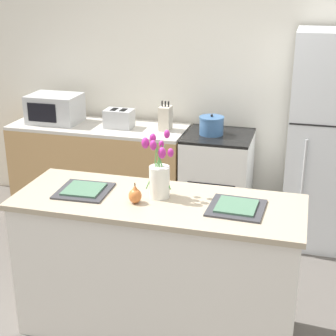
{
  "coord_description": "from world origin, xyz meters",
  "views": [
    {
      "loc": [
        0.83,
        -2.78,
        2.24
      ],
      "look_at": [
        0.0,
        0.25,
        1.07
      ],
      "focal_mm": 55.0,
      "sensor_mm": 36.0,
      "label": 1
    }
  ],
  "objects_px": {
    "plate_setting_right": "(237,207)",
    "plate_setting_left": "(84,190)",
    "pear_figurine": "(135,195)",
    "refrigerator": "(329,142)",
    "knife_block": "(165,118)",
    "cooking_pot": "(211,126)",
    "microwave": "(55,108)",
    "toaster": "(119,119)",
    "stove_range": "(217,182)",
    "flower_vase": "(159,175)"
  },
  "relations": [
    {
      "from": "plate_setting_right",
      "to": "plate_setting_left",
      "type": "bearing_deg",
      "value": 180.0
    },
    {
      "from": "pear_figurine",
      "to": "plate_setting_left",
      "type": "distance_m",
      "value": 0.38
    },
    {
      "from": "refrigerator",
      "to": "knife_block",
      "type": "height_order",
      "value": "refrigerator"
    },
    {
      "from": "refrigerator",
      "to": "cooking_pot",
      "type": "bearing_deg",
      "value": -179.44
    },
    {
      "from": "cooking_pot",
      "to": "microwave",
      "type": "bearing_deg",
      "value": 179.68
    },
    {
      "from": "refrigerator",
      "to": "toaster",
      "type": "height_order",
      "value": "refrigerator"
    },
    {
      "from": "stove_range",
      "to": "plate_setting_left",
      "type": "xyz_separation_m",
      "value": [
        -0.59,
        -1.59,
        0.5
      ]
    },
    {
      "from": "flower_vase",
      "to": "cooking_pot",
      "type": "xyz_separation_m",
      "value": [
        0.04,
        1.54,
        -0.1
      ]
    },
    {
      "from": "refrigerator",
      "to": "toaster",
      "type": "distance_m",
      "value": 1.89
    },
    {
      "from": "plate_setting_right",
      "to": "microwave",
      "type": "relative_size",
      "value": 0.7
    },
    {
      "from": "knife_block",
      "to": "cooking_pot",
      "type": "bearing_deg",
      "value": -3.77
    },
    {
      "from": "refrigerator",
      "to": "microwave",
      "type": "height_order",
      "value": "refrigerator"
    },
    {
      "from": "stove_range",
      "to": "flower_vase",
      "type": "distance_m",
      "value": 1.68
    },
    {
      "from": "stove_range",
      "to": "pear_figurine",
      "type": "bearing_deg",
      "value": -97.35
    },
    {
      "from": "stove_range",
      "to": "plate_setting_left",
      "type": "distance_m",
      "value": 1.77
    },
    {
      "from": "stove_range",
      "to": "refrigerator",
      "type": "xyz_separation_m",
      "value": [
        0.95,
        0.0,
        0.47
      ]
    },
    {
      "from": "flower_vase",
      "to": "cooking_pot",
      "type": "bearing_deg",
      "value": 88.54
    },
    {
      "from": "cooking_pot",
      "to": "flower_vase",
      "type": "bearing_deg",
      "value": -91.46
    },
    {
      "from": "plate_setting_right",
      "to": "pear_figurine",
      "type": "bearing_deg",
      "value": -172.2
    },
    {
      "from": "pear_figurine",
      "to": "knife_block",
      "type": "relative_size",
      "value": 0.49
    },
    {
      "from": "flower_vase",
      "to": "cooking_pot",
      "type": "distance_m",
      "value": 1.54
    },
    {
      "from": "plate_setting_left",
      "to": "cooking_pot",
      "type": "height_order",
      "value": "cooking_pot"
    },
    {
      "from": "pear_figurine",
      "to": "flower_vase",
      "type": "bearing_deg",
      "value": 48.81
    },
    {
      "from": "plate_setting_right",
      "to": "toaster",
      "type": "height_order",
      "value": "toaster"
    },
    {
      "from": "stove_range",
      "to": "knife_block",
      "type": "height_order",
      "value": "knife_block"
    },
    {
      "from": "stove_range",
      "to": "plate_setting_left",
      "type": "bearing_deg",
      "value": -110.29
    },
    {
      "from": "pear_figurine",
      "to": "microwave",
      "type": "xyz_separation_m",
      "value": [
        -1.38,
        1.68,
        0.05
      ]
    },
    {
      "from": "toaster",
      "to": "knife_block",
      "type": "relative_size",
      "value": 1.04
    },
    {
      "from": "flower_vase",
      "to": "plate_setting_right",
      "type": "height_order",
      "value": "flower_vase"
    },
    {
      "from": "knife_block",
      "to": "stove_range",
      "type": "bearing_deg",
      "value": -2.23
    },
    {
      "from": "plate_setting_right",
      "to": "stove_range",
      "type": "bearing_deg",
      "value": 103.73
    },
    {
      "from": "refrigerator",
      "to": "knife_block",
      "type": "distance_m",
      "value": 1.45
    },
    {
      "from": "cooking_pot",
      "to": "plate_setting_right",
      "type": "bearing_deg",
      "value": -73.98
    },
    {
      "from": "pear_figurine",
      "to": "knife_block",
      "type": "bearing_deg",
      "value": 99.51
    },
    {
      "from": "toaster",
      "to": "microwave",
      "type": "height_order",
      "value": "microwave"
    },
    {
      "from": "toaster",
      "to": "cooking_pot",
      "type": "distance_m",
      "value": 0.87
    },
    {
      "from": "cooking_pot",
      "to": "refrigerator",
      "type": "bearing_deg",
      "value": 0.56
    },
    {
      "from": "pear_figurine",
      "to": "plate_setting_right",
      "type": "distance_m",
      "value": 0.61
    },
    {
      "from": "pear_figurine",
      "to": "toaster",
      "type": "distance_m",
      "value": 1.81
    },
    {
      "from": "flower_vase",
      "to": "pear_figurine",
      "type": "xyz_separation_m",
      "value": [
        -0.11,
        -0.13,
        -0.09
      ]
    },
    {
      "from": "toaster",
      "to": "microwave",
      "type": "bearing_deg",
      "value": 178.75
    },
    {
      "from": "refrigerator",
      "to": "plate_setting_left",
      "type": "distance_m",
      "value": 2.22
    },
    {
      "from": "knife_block",
      "to": "toaster",
      "type": "bearing_deg",
      "value": -175.49
    },
    {
      "from": "flower_vase",
      "to": "microwave",
      "type": "distance_m",
      "value": 2.15
    },
    {
      "from": "cooking_pot",
      "to": "microwave",
      "type": "xyz_separation_m",
      "value": [
        -1.54,
        0.01,
        0.05
      ]
    },
    {
      "from": "refrigerator",
      "to": "cooking_pot",
      "type": "relative_size",
      "value": 8.37
    },
    {
      "from": "flower_vase",
      "to": "plate_setting_right",
      "type": "relative_size",
      "value": 1.24
    },
    {
      "from": "pear_figurine",
      "to": "stove_range",
      "type": "bearing_deg",
      "value": 82.65
    },
    {
      "from": "pear_figurine",
      "to": "toaster",
      "type": "height_order",
      "value": "toaster"
    },
    {
      "from": "refrigerator",
      "to": "plate_setting_left",
      "type": "relative_size",
      "value": 5.48
    }
  ]
}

